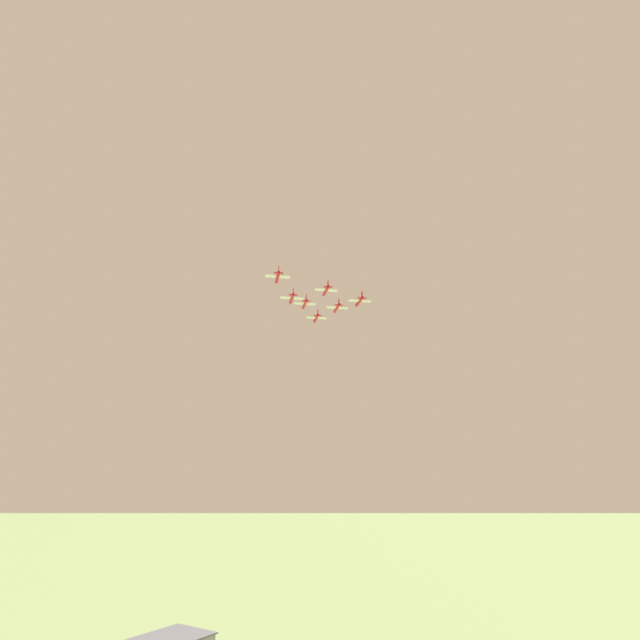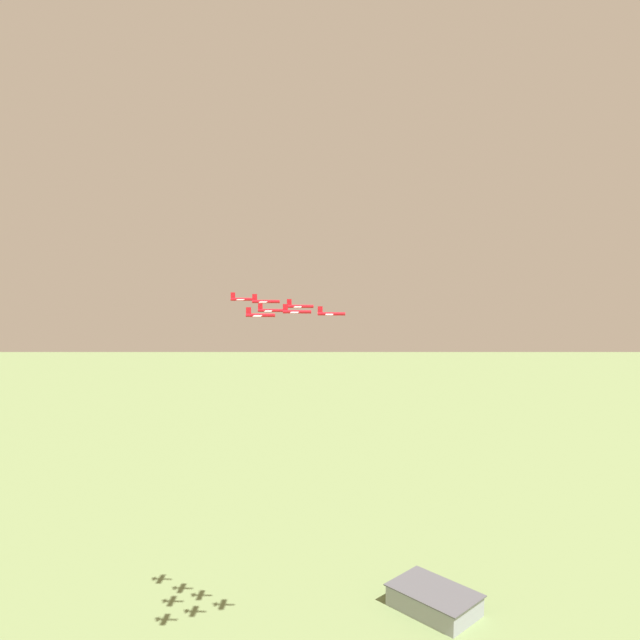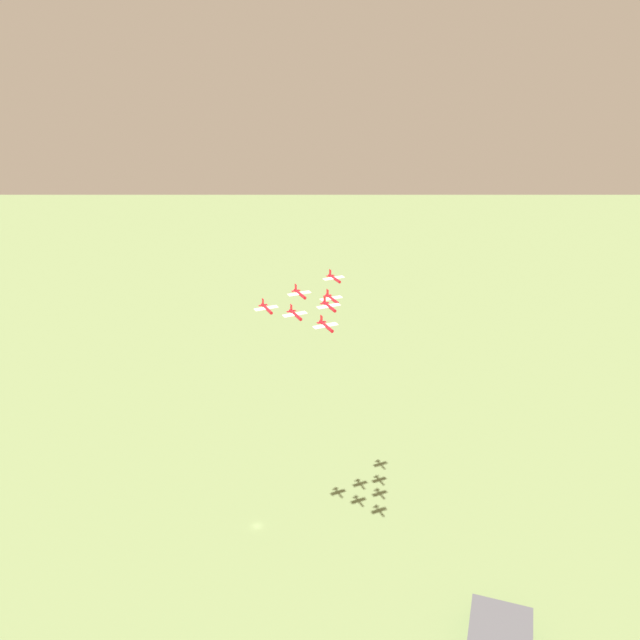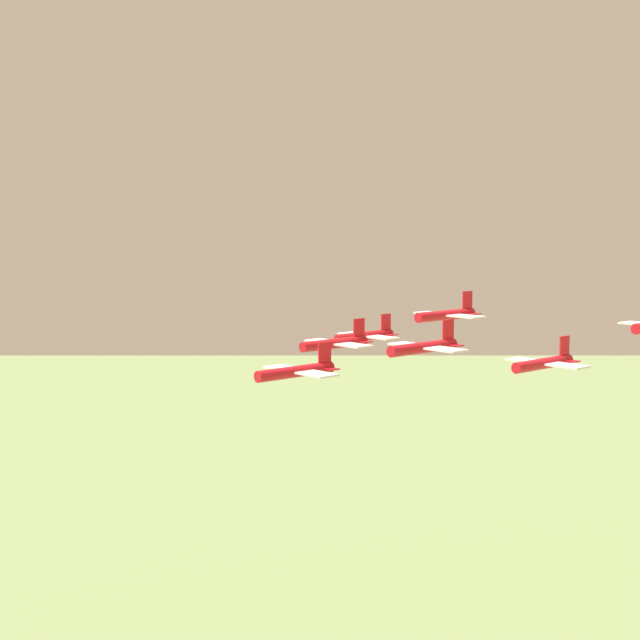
{
  "view_description": "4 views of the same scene",
  "coord_description": "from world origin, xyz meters",
  "px_view_note": "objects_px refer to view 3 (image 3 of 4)",
  "views": [
    {
      "loc": [
        -114.76,
        -55.61,
        67.51
      ],
      "look_at": [
        39.26,
        43.69,
        125.62
      ],
      "focal_mm": 28.0,
      "sensor_mm": 36.0,
      "label": 1
    },
    {
      "loc": [
        178.89,
        -92.68,
        143.67
      ],
      "look_at": [
        36.53,
        46.56,
        125.19
      ],
      "focal_mm": 35.0,
      "sensor_mm": 36.0,
      "label": 2
    },
    {
      "loc": [
        213.91,
        100.06,
        206.48
      ],
      "look_at": [
        43.15,
        45.35,
        130.14
      ],
      "focal_mm": 35.0,
      "sensor_mm": 36.0,
      "label": 3
    },
    {
      "loc": [
        37.41,
        126.58,
        140.22
      ],
      "look_at": [
        39.13,
        48.09,
        132.29
      ],
      "focal_mm": 50.0,
      "sensor_mm": 36.0,
      "label": 4
    }
  ],
  "objects_px": {
    "jet_2": "(295,314)",
    "jet_4": "(300,294)",
    "jet_6": "(334,278)",
    "jet_1": "(329,306)",
    "jet_5": "(266,308)",
    "jet_3": "(332,298)",
    "jet_0": "(326,326)"
  },
  "relations": [
    {
      "from": "jet_2",
      "to": "jet_4",
      "type": "distance_m",
      "value": 12.36
    },
    {
      "from": "jet_6",
      "to": "jet_1",
      "type": "bearing_deg",
      "value": 59.53
    },
    {
      "from": "jet_2",
      "to": "jet_5",
      "type": "distance_m",
      "value": 12.07
    },
    {
      "from": "jet_2",
      "to": "jet_3",
      "type": "bearing_deg",
      "value": -150.46
    },
    {
      "from": "jet_0",
      "to": "jet_5",
      "type": "xyz_separation_m",
      "value": [
        -6.89,
        -23.1,
        0.51
      ]
    },
    {
      "from": "jet_0",
      "to": "jet_1",
      "type": "distance_m",
      "value": 12.2
    },
    {
      "from": "jet_3",
      "to": "jet_5",
      "type": "bearing_deg",
      "value": -0.0
    },
    {
      "from": "jet_0",
      "to": "jet_6",
      "type": "bearing_deg",
      "value": -120.47
    },
    {
      "from": "jet_3",
      "to": "jet_6",
      "type": "xyz_separation_m",
      "value": [
        -11.77,
        -2.6,
        3.39
      ]
    },
    {
      "from": "jet_2",
      "to": "jet_0",
      "type": "bearing_deg",
      "value": 120.47
    },
    {
      "from": "jet_2",
      "to": "jet_6",
      "type": "bearing_deg",
      "value": -139.64
    },
    {
      "from": "jet_1",
      "to": "jet_5",
      "type": "bearing_deg",
      "value": -29.54
    },
    {
      "from": "jet_0",
      "to": "jet_2",
      "type": "relative_size",
      "value": 1.0
    },
    {
      "from": "jet_2",
      "to": "jet_1",
      "type": "bearing_deg",
      "value": -180.0
    },
    {
      "from": "jet_3",
      "to": "jet_4",
      "type": "distance_m",
      "value": 12.8
    },
    {
      "from": "jet_2",
      "to": "jet_6",
      "type": "relative_size",
      "value": 1.0
    },
    {
      "from": "jet_4",
      "to": "jet_0",
      "type": "bearing_deg",
      "value": 90.0
    },
    {
      "from": "jet_1",
      "to": "jet_4",
      "type": "bearing_deg",
      "value": -59.53
    },
    {
      "from": "jet_0",
      "to": "jet_4",
      "type": "distance_m",
      "value": 21.13
    },
    {
      "from": "jet_0",
      "to": "jet_4",
      "type": "relative_size",
      "value": 1.0
    },
    {
      "from": "jet_1",
      "to": "jet_2",
      "type": "xyz_separation_m",
      "value": [
        8.32,
        -8.95,
        -0.8
      ]
    },
    {
      "from": "jet_2",
      "to": "jet_5",
      "type": "relative_size",
      "value": 1.0
    },
    {
      "from": "jet_2",
      "to": "jet_5",
      "type": "xyz_separation_m",
      "value": [
        -3.44,
        -11.55,
        -0.59
      ]
    },
    {
      "from": "jet_2",
      "to": "jet_5",
      "type": "bearing_deg",
      "value": -59.53
    },
    {
      "from": "jet_2",
      "to": "jet_3",
      "type": "xyz_separation_m",
      "value": [
        -20.09,
        6.35,
        -1.06
      ]
    },
    {
      "from": "jet_3",
      "to": "jet_1",
      "type": "bearing_deg",
      "value": 59.53
    },
    {
      "from": "jet_0",
      "to": "jet_3",
      "type": "relative_size",
      "value": 1.0
    },
    {
      "from": "jet_5",
      "to": "jet_6",
      "type": "relative_size",
      "value": 1.0
    },
    {
      "from": "jet_3",
      "to": "jet_4",
      "type": "height_order",
      "value": "jet_4"
    },
    {
      "from": "jet_5",
      "to": "jet_1",
      "type": "bearing_deg",
      "value": 150.46
    },
    {
      "from": "jet_5",
      "to": "jet_4",
      "type": "bearing_deg",
      "value": 180.0
    },
    {
      "from": "jet_0",
      "to": "jet_4",
      "type": "height_order",
      "value": "jet_4"
    }
  ]
}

